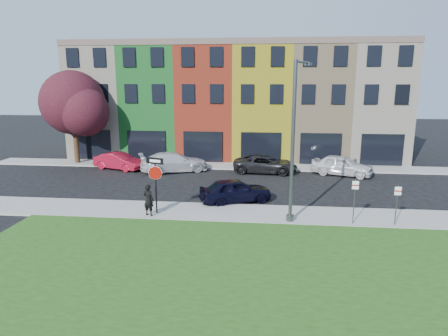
# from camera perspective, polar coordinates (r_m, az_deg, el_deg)

# --- Properties ---
(ground) EXTENTS (120.00, 120.00, 0.00)m
(ground) POSITION_cam_1_polar(r_m,az_deg,el_deg) (19.04, 4.45, -9.68)
(ground) COLOR black
(ground) RESTS_ON ground
(sidewalk_near) EXTENTS (40.00, 3.00, 0.12)m
(sidewalk_near) POSITION_cam_1_polar(r_m,az_deg,el_deg) (21.89, 9.96, -6.67)
(sidewalk_near) COLOR gray
(sidewalk_near) RESTS_ON ground
(sidewalk_far) EXTENTS (40.00, 2.40, 0.12)m
(sidewalk_far) POSITION_cam_1_polar(r_m,az_deg,el_deg) (33.57, 0.08, 0.29)
(sidewalk_far) COLOR gray
(sidewalk_far) RESTS_ON ground
(rowhouse_block) EXTENTS (30.00, 10.12, 10.00)m
(rowhouse_block) POSITION_cam_1_polar(r_m,az_deg,el_deg) (38.98, 1.77, 9.32)
(rowhouse_block) COLOR beige
(rowhouse_block) RESTS_ON ground
(stop_sign) EXTENTS (1.01, 0.37, 3.05)m
(stop_sign) POSITION_cam_1_polar(r_m,az_deg,el_deg) (21.45, -9.79, -0.84)
(stop_sign) COLOR black
(stop_sign) RESTS_ON sidewalk_near
(man) EXTENTS (0.89, 0.81, 1.70)m
(man) POSITION_cam_1_polar(r_m,az_deg,el_deg) (21.48, -10.73, -4.51)
(man) COLOR black
(man) RESTS_ON sidewalk_near
(sedan_near) EXTENTS (4.96, 5.58, 1.46)m
(sedan_near) POSITION_cam_1_polar(r_m,az_deg,el_deg) (23.77, 1.64, -3.23)
(sedan_near) COLOR black
(sedan_near) RESTS_ON ground
(parked_car_red) EXTENTS (3.95, 5.04, 1.37)m
(parked_car_red) POSITION_cam_1_polar(r_m,az_deg,el_deg) (33.56, -14.81, 0.96)
(parked_car_red) COLOR maroon
(parked_car_red) RESTS_ON ground
(parked_car_silver) EXTENTS (6.07, 6.93, 1.55)m
(parked_car_silver) POSITION_cam_1_polar(r_m,az_deg,el_deg) (31.87, -7.14, 0.85)
(parked_car_silver) COLOR silver
(parked_car_silver) RESTS_ON ground
(parked_car_dark) EXTENTS (3.06, 5.32, 1.38)m
(parked_car_dark) POSITION_cam_1_polar(r_m,az_deg,el_deg) (31.45, 5.92, 0.56)
(parked_car_dark) COLOR black
(parked_car_dark) RESTS_ON ground
(parked_car_white) EXTENTS (4.81, 5.76, 1.55)m
(parked_car_white) POSITION_cam_1_polar(r_m,az_deg,el_deg) (31.75, 16.52, 0.37)
(parked_car_white) COLOR silver
(parked_car_white) RESTS_ON ground
(street_lamp) EXTENTS (1.20, 2.45, 8.00)m
(street_lamp) POSITION_cam_1_polar(r_m,az_deg,el_deg) (20.09, 9.98, 3.66)
(street_lamp) COLOR #484B4D
(street_lamp) RESTS_ON sidewalk_near
(parking_sign_a) EXTENTS (0.32, 0.08, 2.32)m
(parking_sign_a) POSITION_cam_1_polar(r_m,az_deg,el_deg) (20.80, 18.16, -3.82)
(parking_sign_a) COLOR #484B4D
(parking_sign_a) RESTS_ON sidewalk_near
(parking_sign_b) EXTENTS (0.32, 0.08, 2.04)m
(parking_sign_b) POSITION_cam_1_polar(r_m,az_deg,el_deg) (21.39, 23.48, -4.22)
(parking_sign_b) COLOR #484B4D
(parking_sign_b) RESTS_ON sidewalk_near
(tree_purple) EXTENTS (6.44, 5.64, 7.83)m
(tree_purple) POSITION_cam_1_polar(r_m,az_deg,el_deg) (36.36, -20.58, 8.51)
(tree_purple) COLOR black
(tree_purple) RESTS_ON sidewalk_far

